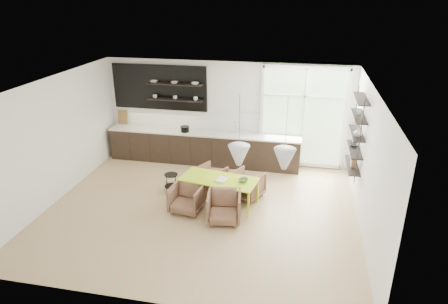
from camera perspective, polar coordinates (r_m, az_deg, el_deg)
room at (r=9.53m, az=1.53°, el=2.29°), size 7.02×6.01×2.91m
kitchen_run at (r=11.55m, az=-3.34°, el=1.35°), size 5.54×0.69×2.75m
right_shelving at (r=9.50m, az=18.39°, el=2.25°), size 0.26×1.22×1.90m
dining_table at (r=9.28m, az=-0.74°, el=-4.08°), size 1.87×1.08×0.64m
armchair_back_left at (r=10.13m, az=-1.82°, el=-3.62°), size 0.86×0.87×0.59m
armchair_back_right at (r=9.72m, az=3.35°, el=-4.65°), size 0.92×0.93×0.65m
armchair_front_left at (r=9.14m, az=-5.30°, el=-6.58°), size 0.78×0.80×0.65m
armchair_front_right at (r=8.73m, az=-0.01°, el=-7.89°), size 0.81×0.83×0.67m
wire_stool at (r=10.08m, az=-7.55°, el=-4.00°), size 0.35×0.35×0.45m
table_book at (r=9.23m, az=-0.99°, el=-3.83°), size 0.30×0.36×0.03m
table_bowl at (r=9.12m, az=2.78°, el=-4.07°), size 0.27×0.27×0.07m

